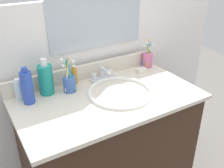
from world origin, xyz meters
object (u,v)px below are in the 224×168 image
object	(u,v)px
cup_pink	(148,59)
cup_blue_plastic	(69,83)
faucet	(103,75)
bottle_mouthwash_teal	(46,79)
bottle_gel_clear	(19,90)
soap_bar	(141,70)
bottle_oil_amber	(74,76)
bottle_shampoo_blue	(27,87)

from	to	relation	value
cup_pink	cup_blue_plastic	bearing A→B (deg)	-175.08
faucet	bottle_mouthwash_teal	world-z (taller)	bottle_mouthwash_teal
bottle_gel_clear	cup_blue_plastic	bearing A→B (deg)	-11.90
cup_pink	soap_bar	world-z (taller)	cup_pink
bottle_gel_clear	bottle_mouthwash_teal	distance (m)	0.14
cup_blue_plastic	bottle_oil_amber	bearing A→B (deg)	51.65
faucet	cup_pink	world-z (taller)	cup_pink
cup_blue_plastic	faucet	bearing A→B (deg)	8.17
soap_bar	bottle_mouthwash_teal	bearing A→B (deg)	175.88
bottle_oil_amber	cup_pink	bearing A→B (deg)	-2.62
faucet	bottle_oil_amber	distance (m)	0.17
faucet	bottle_oil_amber	xyz separation A→B (m)	(-0.17, 0.04, 0.02)
bottle_shampoo_blue	soap_bar	bearing A→B (deg)	0.40
faucet	bottle_shampoo_blue	distance (m)	0.46
cup_pink	soap_bar	distance (m)	0.11
bottle_gel_clear	bottle_mouthwash_teal	xyz separation A→B (m)	(0.14, -0.01, 0.03)
faucet	bottle_shampoo_blue	world-z (taller)	bottle_shampoo_blue
faucet	soap_bar	size ratio (longest dim) A/B	2.50
cup_blue_plastic	bottle_shampoo_blue	bearing A→B (deg)	-178.12
bottle_mouthwash_teal	cup_pink	bearing A→B (deg)	0.71
bottle_oil_amber	faucet	bearing A→B (deg)	-13.65
faucet	cup_pink	bearing A→B (deg)	2.81
bottle_mouthwash_teal	soap_bar	world-z (taller)	bottle_mouthwash_teal
faucet	bottle_gel_clear	world-z (taller)	bottle_gel_clear
faucet	bottle_mouthwash_teal	bearing A→B (deg)	178.56
bottle_gel_clear	bottle_oil_amber	xyz separation A→B (m)	(0.31, 0.02, -0.01)
bottle_mouthwash_teal	faucet	bearing A→B (deg)	-1.44
bottle_gel_clear	cup_pink	size ratio (longest dim) A/B	0.61
bottle_gel_clear	cup_blue_plastic	xyz separation A→B (m)	(0.26, -0.05, -0.00)
bottle_gel_clear	bottle_shampoo_blue	xyz separation A→B (m)	(0.03, -0.06, 0.03)
bottle_mouthwash_teal	bottle_oil_amber	bearing A→B (deg)	10.54
bottle_shampoo_blue	faucet	bearing A→B (deg)	5.04
cup_pink	bottle_oil_amber	bearing A→B (deg)	177.38
bottle_shampoo_blue	bottle_mouthwash_teal	size ratio (longest dim) A/B	0.98
bottle_shampoo_blue	cup_blue_plastic	size ratio (longest dim) A/B	1.00
bottle_oil_amber	cup_pink	xyz separation A→B (m)	(0.52, -0.02, 0.00)
faucet	bottle_gel_clear	size ratio (longest dim) A/B	1.36
bottle_oil_amber	cup_pink	world-z (taller)	cup_pink
bottle_oil_amber	bottle_gel_clear	bearing A→B (deg)	-176.50
cup_blue_plastic	soap_bar	distance (m)	0.49
bottle_oil_amber	soap_bar	xyz separation A→B (m)	(0.43, -0.08, -0.04)
bottle_gel_clear	bottle_shampoo_blue	size ratio (longest dim) A/B	0.60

